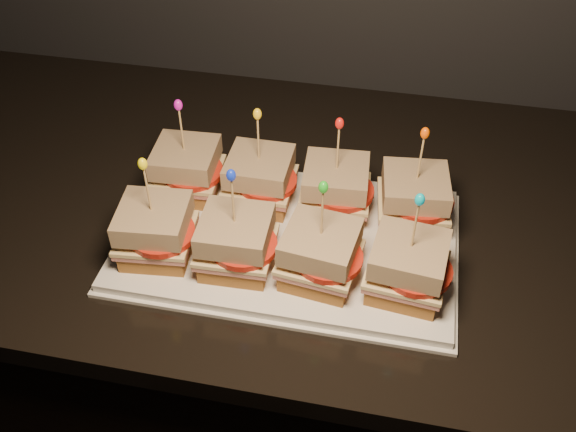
# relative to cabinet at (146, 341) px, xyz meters

# --- Properties ---
(cabinet) EXTENTS (2.31, 0.66, 0.85)m
(cabinet) POSITION_rel_cabinet_xyz_m (0.00, 0.00, 0.00)
(cabinet) COLOR black
(cabinet) RESTS_ON ground
(granite_slab) EXTENTS (2.35, 0.70, 0.03)m
(granite_slab) POSITION_rel_cabinet_xyz_m (0.00, 0.00, 0.44)
(granite_slab) COLOR black
(granite_slab) RESTS_ON cabinet
(platter) EXTENTS (0.47, 0.29, 0.02)m
(platter) POSITION_rel_cabinet_xyz_m (0.33, -0.10, 0.47)
(platter) COLOR white
(platter) RESTS_ON granite_slab
(platter_rim) EXTENTS (0.48, 0.30, 0.01)m
(platter_rim) POSITION_rel_cabinet_xyz_m (0.33, -0.10, 0.46)
(platter_rim) COLOR white
(platter_rim) RESTS_ON granite_slab
(sandwich_0_bread_bot) EXTENTS (0.09, 0.09, 0.02)m
(sandwich_0_bread_bot) POSITION_rel_cabinet_xyz_m (0.16, -0.04, 0.49)
(sandwich_0_bread_bot) COLOR brown
(sandwich_0_bread_bot) RESTS_ON platter
(sandwich_0_ham) EXTENTS (0.10, 0.10, 0.01)m
(sandwich_0_ham) POSITION_rel_cabinet_xyz_m (0.16, -0.04, 0.50)
(sandwich_0_ham) COLOR #B96860
(sandwich_0_ham) RESTS_ON sandwich_0_bread_bot
(sandwich_0_cheese) EXTENTS (0.10, 0.10, 0.01)m
(sandwich_0_cheese) POSITION_rel_cabinet_xyz_m (0.16, -0.04, 0.51)
(sandwich_0_cheese) COLOR #E8CD8B
(sandwich_0_cheese) RESTS_ON sandwich_0_ham
(sandwich_0_tomato) EXTENTS (0.09, 0.09, 0.01)m
(sandwich_0_tomato) POSITION_rel_cabinet_xyz_m (0.17, -0.04, 0.52)
(sandwich_0_tomato) COLOR red
(sandwich_0_tomato) RESTS_ON sandwich_0_cheese
(sandwich_0_bread_top) EXTENTS (0.10, 0.10, 0.03)m
(sandwich_0_bread_top) POSITION_rel_cabinet_xyz_m (0.16, -0.04, 0.54)
(sandwich_0_bread_top) COLOR #502D0F
(sandwich_0_bread_top) RESTS_ON sandwich_0_tomato
(sandwich_0_pick) EXTENTS (0.00, 0.00, 0.09)m
(sandwich_0_pick) POSITION_rel_cabinet_xyz_m (0.16, -0.04, 0.58)
(sandwich_0_pick) COLOR tan
(sandwich_0_pick) RESTS_ON sandwich_0_bread_top
(sandwich_0_frill) EXTENTS (0.01, 0.01, 0.02)m
(sandwich_0_frill) POSITION_rel_cabinet_xyz_m (0.16, -0.04, 0.63)
(sandwich_0_frill) COLOR #D212B0
(sandwich_0_frill) RESTS_ON sandwich_0_pick
(sandwich_1_bread_bot) EXTENTS (0.09, 0.09, 0.02)m
(sandwich_1_bread_bot) POSITION_rel_cabinet_xyz_m (0.27, -0.04, 0.49)
(sandwich_1_bread_bot) COLOR brown
(sandwich_1_bread_bot) RESTS_ON platter
(sandwich_1_ham) EXTENTS (0.10, 0.09, 0.01)m
(sandwich_1_ham) POSITION_rel_cabinet_xyz_m (0.27, -0.04, 0.50)
(sandwich_1_ham) COLOR #B96860
(sandwich_1_ham) RESTS_ON sandwich_1_bread_bot
(sandwich_1_cheese) EXTENTS (0.10, 0.10, 0.01)m
(sandwich_1_cheese) POSITION_rel_cabinet_xyz_m (0.27, -0.04, 0.51)
(sandwich_1_cheese) COLOR #E8CD8B
(sandwich_1_cheese) RESTS_ON sandwich_1_ham
(sandwich_1_tomato) EXTENTS (0.09, 0.09, 0.01)m
(sandwich_1_tomato) POSITION_rel_cabinet_xyz_m (0.28, -0.04, 0.52)
(sandwich_1_tomato) COLOR red
(sandwich_1_tomato) RESTS_ON sandwich_1_cheese
(sandwich_1_bread_top) EXTENTS (0.09, 0.09, 0.03)m
(sandwich_1_bread_top) POSITION_rel_cabinet_xyz_m (0.27, -0.04, 0.54)
(sandwich_1_bread_top) COLOR #502D0F
(sandwich_1_bread_top) RESTS_ON sandwich_1_tomato
(sandwich_1_pick) EXTENTS (0.00, 0.00, 0.09)m
(sandwich_1_pick) POSITION_rel_cabinet_xyz_m (0.27, -0.04, 0.58)
(sandwich_1_pick) COLOR tan
(sandwich_1_pick) RESTS_ON sandwich_1_bread_top
(sandwich_1_frill) EXTENTS (0.01, 0.01, 0.02)m
(sandwich_1_frill) POSITION_rel_cabinet_xyz_m (0.27, -0.04, 0.63)
(sandwich_1_frill) COLOR yellow
(sandwich_1_frill) RESTS_ON sandwich_1_pick
(sandwich_2_bread_bot) EXTENTS (0.09, 0.09, 0.02)m
(sandwich_2_bread_bot) POSITION_rel_cabinet_xyz_m (0.38, -0.04, 0.49)
(sandwich_2_bread_bot) COLOR brown
(sandwich_2_bread_bot) RESTS_ON platter
(sandwich_2_ham) EXTENTS (0.10, 0.10, 0.01)m
(sandwich_2_ham) POSITION_rel_cabinet_xyz_m (0.38, -0.04, 0.50)
(sandwich_2_ham) COLOR #B96860
(sandwich_2_ham) RESTS_ON sandwich_2_bread_bot
(sandwich_2_cheese) EXTENTS (0.11, 0.10, 0.01)m
(sandwich_2_cheese) POSITION_rel_cabinet_xyz_m (0.38, -0.04, 0.51)
(sandwich_2_cheese) COLOR #E8CD8B
(sandwich_2_cheese) RESTS_ON sandwich_2_ham
(sandwich_2_tomato) EXTENTS (0.09, 0.09, 0.01)m
(sandwich_2_tomato) POSITION_rel_cabinet_xyz_m (0.40, -0.04, 0.52)
(sandwich_2_tomato) COLOR red
(sandwich_2_tomato) RESTS_ON sandwich_2_cheese
(sandwich_2_bread_top) EXTENTS (0.10, 0.10, 0.03)m
(sandwich_2_bread_top) POSITION_rel_cabinet_xyz_m (0.38, -0.04, 0.54)
(sandwich_2_bread_top) COLOR #502D0F
(sandwich_2_bread_top) RESTS_ON sandwich_2_tomato
(sandwich_2_pick) EXTENTS (0.00, 0.00, 0.09)m
(sandwich_2_pick) POSITION_rel_cabinet_xyz_m (0.38, -0.04, 0.58)
(sandwich_2_pick) COLOR tan
(sandwich_2_pick) RESTS_ON sandwich_2_bread_top
(sandwich_2_frill) EXTENTS (0.01, 0.01, 0.02)m
(sandwich_2_frill) POSITION_rel_cabinet_xyz_m (0.38, -0.04, 0.63)
(sandwich_2_frill) COLOR red
(sandwich_2_frill) RESTS_ON sandwich_2_pick
(sandwich_3_bread_bot) EXTENTS (0.10, 0.10, 0.02)m
(sandwich_3_bread_bot) POSITION_rel_cabinet_xyz_m (0.50, -0.04, 0.49)
(sandwich_3_bread_bot) COLOR brown
(sandwich_3_bread_bot) RESTS_ON platter
(sandwich_3_ham) EXTENTS (0.11, 0.10, 0.01)m
(sandwich_3_ham) POSITION_rel_cabinet_xyz_m (0.50, -0.04, 0.50)
(sandwich_3_ham) COLOR #B96860
(sandwich_3_ham) RESTS_ON sandwich_3_bread_bot
(sandwich_3_cheese) EXTENTS (0.11, 0.11, 0.01)m
(sandwich_3_cheese) POSITION_rel_cabinet_xyz_m (0.50, -0.04, 0.51)
(sandwich_3_cheese) COLOR #E8CD8B
(sandwich_3_cheese) RESTS_ON sandwich_3_ham
(sandwich_3_tomato) EXTENTS (0.09, 0.09, 0.01)m
(sandwich_3_tomato) POSITION_rel_cabinet_xyz_m (0.51, -0.04, 0.52)
(sandwich_3_tomato) COLOR red
(sandwich_3_tomato) RESTS_ON sandwich_3_cheese
(sandwich_3_bread_top) EXTENTS (0.10, 0.10, 0.03)m
(sandwich_3_bread_top) POSITION_rel_cabinet_xyz_m (0.50, -0.04, 0.54)
(sandwich_3_bread_top) COLOR #502D0F
(sandwich_3_bread_top) RESTS_ON sandwich_3_tomato
(sandwich_3_pick) EXTENTS (0.00, 0.00, 0.09)m
(sandwich_3_pick) POSITION_rel_cabinet_xyz_m (0.50, -0.04, 0.58)
(sandwich_3_pick) COLOR tan
(sandwich_3_pick) RESTS_ON sandwich_3_bread_top
(sandwich_3_frill) EXTENTS (0.01, 0.01, 0.02)m
(sandwich_3_frill) POSITION_rel_cabinet_xyz_m (0.50, -0.04, 0.63)
(sandwich_3_frill) COLOR #F34E02
(sandwich_3_frill) RESTS_ON sandwich_3_pick
(sandwich_4_bread_bot) EXTENTS (0.10, 0.10, 0.02)m
(sandwich_4_bread_bot) POSITION_rel_cabinet_xyz_m (0.16, -0.17, 0.49)
(sandwich_4_bread_bot) COLOR brown
(sandwich_4_bread_bot) RESTS_ON platter
(sandwich_4_ham) EXTENTS (0.11, 0.10, 0.01)m
(sandwich_4_ham) POSITION_rel_cabinet_xyz_m (0.16, -0.17, 0.50)
(sandwich_4_ham) COLOR #B96860
(sandwich_4_ham) RESTS_ON sandwich_4_bread_bot
(sandwich_4_cheese) EXTENTS (0.11, 0.11, 0.01)m
(sandwich_4_cheese) POSITION_rel_cabinet_xyz_m (0.16, -0.17, 0.51)
(sandwich_4_cheese) COLOR #E8CD8B
(sandwich_4_cheese) RESTS_ON sandwich_4_ham
(sandwich_4_tomato) EXTENTS (0.09, 0.09, 0.01)m
(sandwich_4_tomato) POSITION_rel_cabinet_xyz_m (0.17, -0.18, 0.52)
(sandwich_4_tomato) COLOR red
(sandwich_4_tomato) RESTS_ON sandwich_4_cheese
(sandwich_4_bread_top) EXTENTS (0.10, 0.10, 0.03)m
(sandwich_4_bread_top) POSITION_rel_cabinet_xyz_m (0.16, -0.17, 0.54)
(sandwich_4_bread_top) COLOR #502D0F
(sandwich_4_bread_top) RESTS_ON sandwich_4_tomato
(sandwich_4_pick) EXTENTS (0.00, 0.00, 0.09)m
(sandwich_4_pick) POSITION_rel_cabinet_xyz_m (0.16, -0.17, 0.58)
(sandwich_4_pick) COLOR tan
(sandwich_4_pick) RESTS_ON sandwich_4_bread_top
(sandwich_4_frill) EXTENTS (0.01, 0.01, 0.02)m
(sandwich_4_frill) POSITION_rel_cabinet_xyz_m (0.16, -0.17, 0.63)
(sandwich_4_frill) COLOR yellow
(sandwich_4_frill) RESTS_ON sandwich_4_pick
(sandwich_5_bread_bot) EXTENTS (0.09, 0.09, 0.02)m
(sandwich_5_bread_bot) POSITION_rel_cabinet_xyz_m (0.27, -0.17, 0.49)
(sandwich_5_bread_bot) COLOR brown
(sandwich_5_bread_bot) RESTS_ON platter
(sandwich_5_ham) EXTENTS (0.10, 0.10, 0.01)m
(sandwich_5_ham) POSITION_rel_cabinet_xyz_m (0.27, -0.17, 0.50)
(sandwich_5_ham) COLOR #B96860
(sandwich_5_ham) RESTS_ON sandwich_5_bread_bot
(sandwich_5_cheese) EXTENTS (0.10, 0.10, 0.01)m
(sandwich_5_cheese) POSITION_rel_cabinet_xyz_m (0.27, -0.17, 0.51)
(sandwich_5_cheese) COLOR #E8CD8B
(sandwich_5_cheese) RESTS_ON sandwich_5_ham
(sandwich_5_tomato) EXTENTS (0.09, 0.09, 0.01)m
(sandwich_5_tomato) POSITION_rel_cabinet_xyz_m (0.28, -0.18, 0.52)
(sandwich_5_tomato) COLOR red
(sandwich_5_tomato) RESTS_ON sandwich_5_cheese
(sandwich_5_bread_top) EXTENTS (0.09, 0.09, 0.03)m
(sandwich_5_bread_top) POSITION_rel_cabinet_xyz_m (0.27, -0.17, 0.54)
(sandwich_5_bread_top) COLOR #502D0F
(sandwich_5_bread_top) RESTS_ON sandwich_5_tomato
(sandwich_5_pick) EXTENTS (0.00, 0.00, 0.09)m
(sandwich_5_pick) POSITION_rel_cabinet_xyz_m (0.27, -0.17, 0.58)
(sandwich_5_pick) COLOR tan
(sandwich_5_pick) RESTS_ON sandwich_5_bread_top
(sandwich_5_frill) EXTENTS (0.01, 0.01, 0.02)m
(sandwich_5_frill) POSITION_rel_cabinet_xyz_m (0.27, -0.17, 0.63)
(sandwich_5_frill) COLOR #112BCC
(sandwich_5_frill) RESTS_ON sandwich_5_pick
(sandwich_6_bread_bot) EXTENTS (0.10, 0.10, 0.02)m
(sandwich_6_bread_bot) POSITION_rel_cabinet_xyz_m (0.38, -0.17, 0.49)
(sandwich_6_bread_bot) COLOR brown
(sandwich_6_bread_bot) RESTS_ON platter
(sandwich_6_ham) EXTENTS (0.11, 0.11, 0.01)m
(sandwich_6_ham) POSITION_rel_cabinet_xyz_m (0.38, -0.17, 0.50)
(sandwich_6_ham) COLOR #B96860
(sandwich_6_ham) RESTS_ON sandwich_6_bread_bot
(sandwich_6_cheese) EXTENTS (0.11, 0.11, 0.01)m
(sandwich_6_cheese) POSITION_rel_cabinet_xyz_m (0.38, -0.17, 0.51)
(sandwich_6_cheese) COLOR #E8CD8B
(sandwich_6_cheese) RESTS_ON sandwich_6_ham
(sandwich_6_tomato) EXTENTS (0.09, 0.09, 0.01)m
(sandwich_6_tomato) POSITION_rel_cabinet_xyz_m (0.40, -0.18, 0.52)
(sandwich_6_tomato) COLOR red
(sandwich_6_tomato) RESTS_ON sandwich_6_cheese
(sandwich_6_bread_top) EXTENTS (0.10, 0.10, 0.03)m
(sandwich_6_bread_top) POSITION_rel_cabinet_xyz_m (0.38, -0.17, 0.54)
(sandwich_6_bread_top) COLOR #502D0F
(sandwich_6_bread_top) RESTS_ON sandwich_6_tomato
(sandwich_6_pick) EXTENTS (0.00, 0.00, 0.09)m
(sandwich_6_pick) POSITION_rel_cabinet_xyz_m (0.38, -0.17, 0.58)
(sandwich_6_pick) COLOR tan
(sandwich_6_pick) RESTS_ON sandwich_6_bread_top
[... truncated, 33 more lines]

